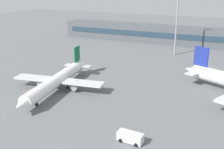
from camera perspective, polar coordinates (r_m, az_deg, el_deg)
name	(u,v)px	position (r m, az deg, el deg)	size (l,w,h in m)	color
ground_plane	(135,87)	(85.79, 4.62, -2.57)	(400.00, 400.00, 0.00)	slate
terminal_building	(181,36)	(149.08, 13.97, 7.70)	(130.72, 12.13, 9.00)	#4C5156
airplane_near	(56,81)	(83.44, -11.27, -1.27)	(28.15, 40.06, 9.92)	white
service_van_white	(130,137)	(57.11, 3.78, -12.63)	(5.33, 2.61, 2.08)	white
floodlight_tower_west	(177,16)	(123.87, 13.15, 11.58)	(3.20, 0.80, 29.93)	gray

